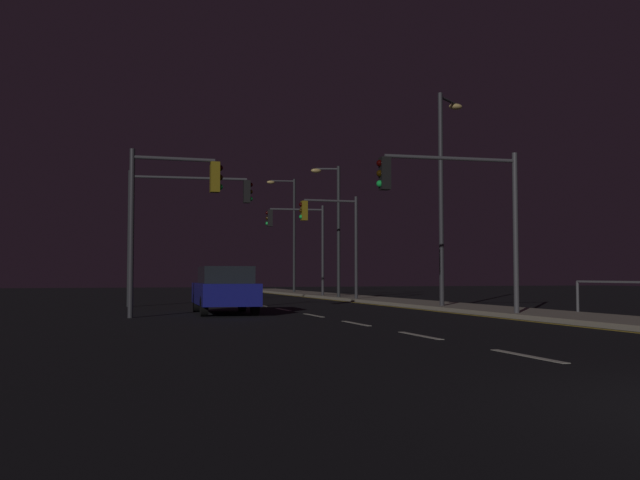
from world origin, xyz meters
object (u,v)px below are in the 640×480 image
car (225,289)px  street_lamp_corner (290,224)px  traffic_light_far_right (184,210)px  traffic_light_overhead_east (332,227)px  traffic_light_far_left (298,232)px  street_lamp_median (334,218)px  traffic_light_mid_right (172,201)px  street_lamp_mid_block (444,180)px  traffic_light_far_center (453,197)px

car → street_lamp_corner: 26.51m
car → traffic_light_far_right: size_ratio=0.80×
car → traffic_light_overhead_east: traffic_light_overhead_east is taller
traffic_light_far_left → street_lamp_corner: bearing=78.4°
street_lamp_median → traffic_light_mid_right: bearing=-125.2°
traffic_light_overhead_east → street_lamp_mid_block: 8.83m
street_lamp_corner → street_lamp_median: size_ratio=1.14×
car → traffic_light_overhead_east: bearing=54.6°
traffic_light_far_left → street_lamp_median: size_ratio=0.74×
traffic_light_far_center → traffic_light_far_right: traffic_light_far_right is taller
car → traffic_light_overhead_east: (6.79, 9.55, 2.84)m
street_lamp_corner → street_lamp_mid_block: size_ratio=0.98×
traffic_light_far_left → traffic_light_overhead_east: size_ratio=1.03×
traffic_light_far_center → street_lamp_mid_block: street_lamp_mid_block is taller
car → street_lamp_median: (7.87, 12.43, 3.50)m
car → traffic_light_far_right: traffic_light_far_right is taller
street_lamp_corner → street_lamp_median: street_lamp_corner is taller
traffic_light_far_left → traffic_light_far_right: bearing=-128.2°
traffic_light_mid_right → car: bearing=37.0°
street_lamp_corner → car: bearing=-109.2°
traffic_light_far_left → traffic_light_far_right: (-7.46, -9.46, 0.24)m
traffic_light_mid_right → traffic_light_far_left: size_ratio=0.99×
traffic_light_far_center → traffic_light_far_right: (-6.79, 10.85, 0.39)m
street_lamp_corner → traffic_light_far_right: bearing=-116.8°
traffic_light_mid_right → street_lamp_median: street_lamp_median is taller
traffic_light_far_left → street_lamp_mid_block: 14.93m
traffic_light_overhead_east → street_lamp_mid_block: bearing=-78.3°
car → traffic_light_far_left: bearing=66.8°
traffic_light_far_left → street_lamp_corner: size_ratio=0.65×
car → traffic_light_overhead_east: 12.06m
traffic_light_far_right → street_lamp_median: 10.53m
street_lamp_median → street_lamp_corner: bearing=86.6°
traffic_light_far_right → street_lamp_mid_block: (9.27, -5.31, 0.94)m
traffic_light_mid_right → street_lamp_median: 16.95m
street_lamp_median → traffic_light_far_right: bearing=-144.4°
car → street_lamp_mid_block: bearing=6.6°
traffic_light_far_left → traffic_light_far_center: bearing=-91.9°
traffic_light_far_center → street_lamp_median: (1.77, 16.98, 0.70)m
street_lamp_mid_block → traffic_light_mid_right: bearing=-167.0°
car → street_lamp_median: size_ratio=0.64×
traffic_light_mid_right → street_lamp_median: size_ratio=0.73×
traffic_light_mid_right → traffic_light_far_left: 19.23m
traffic_light_overhead_east → street_lamp_corner: size_ratio=0.64×
traffic_light_far_center → traffic_light_mid_right: (-7.98, 3.13, -0.06)m
street_lamp_median → car: bearing=-122.3°
traffic_light_far_center → traffic_light_overhead_east: size_ratio=0.97×
traffic_light_far_right → car: bearing=-83.7°
traffic_light_far_center → traffic_light_far_right: 12.81m
traffic_light_far_right → street_lamp_median: size_ratio=0.80×
car → traffic_light_far_left: traffic_light_far_left is taller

